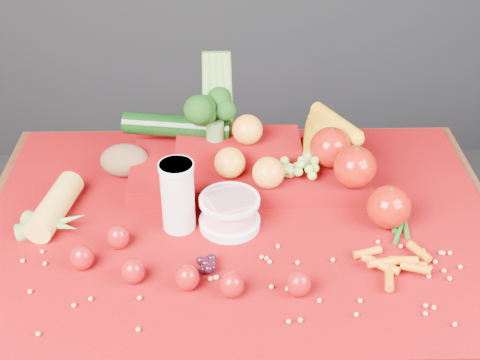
{
  "coord_description": "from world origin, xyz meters",
  "views": [
    {
      "loc": [
        -0.02,
        -1.1,
        1.61
      ],
      "look_at": [
        0.0,
        0.02,
        0.85
      ],
      "focal_mm": 50.0,
      "sensor_mm": 36.0,
      "label": 1
    }
  ],
  "objects_px": {
    "table": "(240,260)",
    "yogurt_bowl": "(230,211)",
    "milk_glass": "(178,194)",
    "produce_mound": "(265,157)"
  },
  "relations": [
    {
      "from": "milk_glass",
      "to": "yogurt_bowl",
      "type": "relative_size",
      "value": 1.21
    },
    {
      "from": "table",
      "to": "yogurt_bowl",
      "type": "xyz_separation_m",
      "value": [
        -0.02,
        -0.02,
        0.14
      ]
    },
    {
      "from": "milk_glass",
      "to": "yogurt_bowl",
      "type": "height_order",
      "value": "milk_glass"
    },
    {
      "from": "milk_glass",
      "to": "yogurt_bowl",
      "type": "xyz_separation_m",
      "value": [
        0.1,
        -0.0,
        -0.04
      ]
    },
    {
      "from": "milk_glass",
      "to": "produce_mound",
      "type": "bearing_deg",
      "value": 42.24
    },
    {
      "from": "table",
      "to": "milk_glass",
      "type": "relative_size",
      "value": 7.26
    },
    {
      "from": "yogurt_bowl",
      "to": "produce_mound",
      "type": "bearing_deg",
      "value": 64.34
    },
    {
      "from": "table",
      "to": "milk_glass",
      "type": "xyz_separation_m",
      "value": [
        -0.12,
        -0.02,
        0.19
      ]
    },
    {
      "from": "table",
      "to": "yogurt_bowl",
      "type": "distance_m",
      "value": 0.15
    },
    {
      "from": "milk_glass",
      "to": "yogurt_bowl",
      "type": "bearing_deg",
      "value": -0.1
    }
  ]
}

